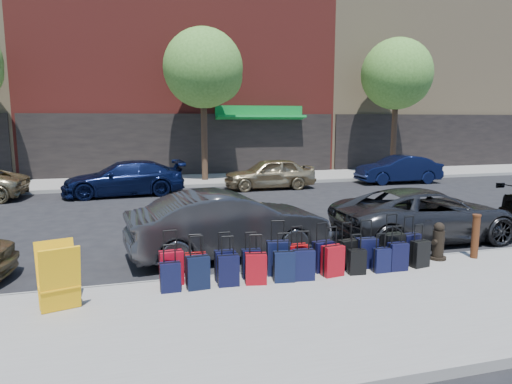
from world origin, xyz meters
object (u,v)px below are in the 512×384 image
object	(u,v)px
display_rack	(58,277)
car_far_1	(124,178)
tree_center	(206,70)
car_near_1	(229,224)
car_far_3	(398,169)
tree_right	(399,76)
bollard	(475,236)
car_near_2	(426,214)
fire_hydrant	(438,242)
car_far_2	(269,173)
suitcase_front_5	(298,259)

from	to	relation	value
display_rack	car_far_1	size ratio (longest dim) A/B	0.22
tree_center	car_near_1	bearing A→B (deg)	-97.41
display_rack	car_far_3	xyz separation A→B (m)	(13.85, 12.16, 0.01)
tree_right	bollard	bearing A→B (deg)	-116.46
car_near_2	car_far_1	bearing A→B (deg)	39.21
tree_center	car_far_1	world-z (taller)	tree_center
car_far_1	car_far_3	xyz separation A→B (m)	(12.94, 0.21, -0.03)
fire_hydrant	display_rack	xyz separation A→B (m)	(-7.40, -0.62, 0.15)
car_near_2	tree_right	bearing A→B (deg)	-28.81
bollard	car_far_1	world-z (taller)	car_far_1
bollard	display_rack	world-z (taller)	display_rack
car_far_2	bollard	bearing A→B (deg)	5.75
tree_right	car_far_1	distance (m)	15.49
tree_center	display_rack	xyz separation A→B (m)	(-4.87, -14.87, -4.74)
tree_center	car_far_1	size ratio (longest dim) A/B	1.49
fire_hydrant	suitcase_front_5	bearing A→B (deg)	156.85
fire_hydrant	car_far_3	xyz separation A→B (m)	(6.45, 11.54, 0.16)
fire_hydrant	car_near_2	xyz separation A→B (m)	(1.08, 1.92, 0.15)
suitcase_front_5	car_near_2	size ratio (longest dim) A/B	0.19
car_near_1	car_near_2	xyz separation A→B (m)	(5.21, 0.05, -0.08)
car_near_2	car_far_3	bearing A→B (deg)	-28.76
suitcase_front_5	car_near_2	world-z (taller)	car_near_2
display_rack	tree_right	bearing A→B (deg)	28.09
suitcase_front_5	fire_hydrant	size ratio (longest dim) A/B	1.17
car_near_1	suitcase_front_5	bearing A→B (deg)	-160.93
car_near_1	car_near_2	bearing A→B (deg)	-95.52
bollard	display_rack	bearing A→B (deg)	-176.62
car_near_2	car_far_2	bearing A→B (deg)	7.97
bollard	tree_center	bearing A→B (deg)	103.08
fire_hydrant	car_far_3	world-z (taller)	car_far_3
suitcase_front_5	car_far_1	xyz separation A→B (m)	(-3.27, 11.42, 0.26)
tree_right	suitcase_front_5	world-z (taller)	tree_right
suitcase_front_5	car_far_1	world-z (taller)	car_far_1
suitcase_front_5	bollard	xyz separation A→B (m)	(4.04, -0.05, 0.20)
tree_center	car_near_1	size ratio (longest dim) A/B	1.60
tree_center	car_far_2	xyz separation A→B (m)	(2.33, -2.78, -4.72)
car_far_1	display_rack	bearing A→B (deg)	-7.84
suitcase_front_5	car_near_1	distance (m)	2.18
tree_right	car_far_1	world-z (taller)	tree_right
bollard	display_rack	size ratio (longest dim) A/B	0.91
bollard	car_far_2	xyz separation A→B (m)	(-1.01, 11.61, 0.05)
tree_right	car_near_1	size ratio (longest dim) A/B	1.60
tree_center	tree_right	bearing A→B (deg)	0.00
suitcase_front_5	car_far_3	xyz separation A→B (m)	(9.66, 11.62, 0.23)
bollard	tree_right	bearing A→B (deg)	63.54
tree_center	car_far_2	size ratio (longest dim) A/B	1.78
car_far_3	car_near_2	bearing A→B (deg)	-26.22
car_far_2	car_far_1	bearing A→B (deg)	-87.94
car_near_1	car_near_2	size ratio (longest dim) A/B	0.94
fire_hydrant	car_far_1	world-z (taller)	car_far_1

